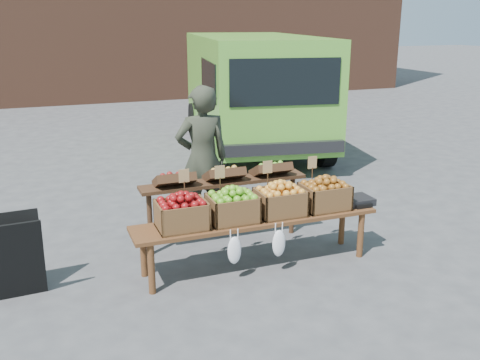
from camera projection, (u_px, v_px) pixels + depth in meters
name	position (u px, v px, depth m)	size (l,w,h in m)	color
ground	(191.00, 299.00, 5.21)	(80.00, 80.00, 0.00)	#4A4A4D
delivery_van	(253.00, 94.00, 10.86)	(2.35, 5.12, 2.29)	#5CA934
vendor	(202.00, 159.00, 6.70)	(0.68, 0.44, 1.86)	#2E3326
chalkboard_sign	(13.00, 257.00, 5.14)	(0.55, 0.30, 0.84)	black
back_table	(224.00, 202.00, 6.36)	(2.10, 0.44, 1.04)	#3B2415
display_bench	(256.00, 242.00, 5.83)	(2.70, 0.56, 0.57)	#553118
crate_golden_apples	(182.00, 215.00, 5.42)	(0.50, 0.40, 0.28)	maroon
crate_russet_pears	(233.00, 208.00, 5.61)	(0.50, 0.40, 0.28)	#549716
crate_red_apples	(280.00, 202.00, 5.80)	(0.50, 0.40, 0.28)	gold
crate_green_apples	(325.00, 196.00, 5.98)	(0.50, 0.40, 0.28)	#A04F0F
weighing_scale	(357.00, 200.00, 6.16)	(0.34, 0.30, 0.08)	black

